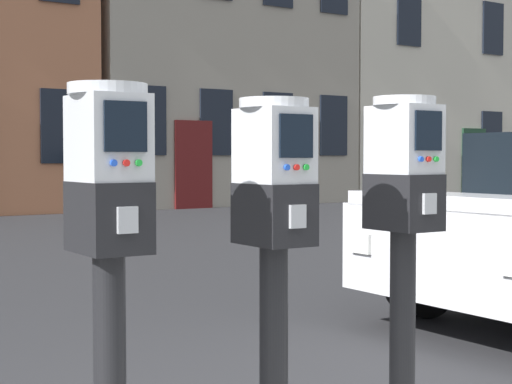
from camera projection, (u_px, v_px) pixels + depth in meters
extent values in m
cube|color=black|center=(109.00, 217.00, 2.21)|extent=(0.17, 0.24, 0.19)
cube|color=#A5A8AD|center=(128.00, 220.00, 2.11)|extent=(0.06, 0.01, 0.07)
cube|color=#B7BABF|center=(108.00, 138.00, 2.20)|extent=(0.17, 0.23, 0.24)
cube|color=black|center=(126.00, 126.00, 2.10)|extent=(0.12, 0.01, 0.13)
cylinder|color=blue|center=(114.00, 163.00, 2.09)|extent=(0.02, 0.01, 0.02)
cylinder|color=red|center=(126.00, 163.00, 2.11)|extent=(0.02, 0.01, 0.02)
cylinder|color=green|center=(139.00, 163.00, 2.12)|extent=(0.02, 0.01, 0.02)
cylinder|color=#B7BABF|center=(108.00, 89.00, 2.20)|extent=(0.22, 0.22, 0.03)
cylinder|color=black|center=(274.00, 375.00, 2.54)|extent=(0.09, 0.09, 0.82)
cube|color=black|center=(274.00, 214.00, 2.52)|extent=(0.17, 0.24, 0.19)
cube|color=#A5A8AD|center=(298.00, 216.00, 2.41)|extent=(0.06, 0.01, 0.07)
cube|color=#B7BABF|center=(274.00, 146.00, 2.51)|extent=(0.17, 0.23, 0.23)
cube|color=black|center=(296.00, 136.00, 2.41)|extent=(0.12, 0.01, 0.13)
cylinder|color=blue|center=(287.00, 167.00, 2.39)|extent=(0.02, 0.01, 0.02)
cylinder|color=red|center=(297.00, 167.00, 2.41)|extent=(0.02, 0.01, 0.02)
cylinder|color=green|center=(306.00, 167.00, 2.43)|extent=(0.02, 0.01, 0.02)
cylinder|color=#B7BABF|center=(274.00, 103.00, 2.50)|extent=(0.22, 0.22, 0.03)
cylinder|color=black|center=(402.00, 349.00, 2.85)|extent=(0.09, 0.09, 0.84)
cube|color=black|center=(403.00, 202.00, 2.82)|extent=(0.17, 0.24, 0.19)
cube|color=#A5A8AD|center=(430.00, 204.00, 2.72)|extent=(0.06, 0.01, 0.07)
cube|color=#B7BABF|center=(404.00, 140.00, 2.81)|extent=(0.17, 0.23, 0.24)
cube|color=black|center=(429.00, 131.00, 2.71)|extent=(0.12, 0.01, 0.13)
cylinder|color=blue|center=(421.00, 159.00, 2.70)|extent=(0.02, 0.01, 0.02)
cylinder|color=red|center=(429.00, 159.00, 2.72)|extent=(0.02, 0.01, 0.02)
cylinder|color=green|center=(436.00, 159.00, 2.74)|extent=(0.02, 0.01, 0.02)
cylinder|color=#B7BABF|center=(404.00, 101.00, 2.81)|extent=(0.22, 0.22, 0.03)
cube|color=silver|center=(456.00, 202.00, 5.28)|extent=(0.47, 1.69, 0.10)
cube|color=white|center=(361.00, 243.00, 5.75)|extent=(0.04, 0.20, 0.14)
cylinder|color=black|center=(422.00, 275.00, 6.27)|extent=(0.64, 0.23, 0.64)
cube|color=black|center=(61.00, 126.00, 17.50)|extent=(0.90, 0.06, 1.60)
cube|color=black|center=(148.00, 120.00, 18.65)|extent=(0.90, 0.06, 1.60)
cube|color=black|center=(217.00, 122.00, 19.66)|extent=(0.90, 0.06, 1.60)
cube|color=black|center=(278.00, 124.00, 20.68)|extent=(0.90, 0.06, 1.60)
cube|color=black|center=(334.00, 126.00, 21.69)|extent=(0.90, 0.06, 1.60)
cube|color=#591414|center=(194.00, 165.00, 19.35)|extent=(1.00, 0.07, 2.10)
cube|color=beige|center=(373.00, 43.00, 26.99)|extent=(7.13, 6.95, 10.05)
cube|color=black|center=(408.00, 136.00, 23.22)|extent=(0.90, 0.06, 1.60)
cube|color=black|center=(492.00, 137.00, 25.20)|extent=(0.90, 0.06, 1.60)
cube|color=black|center=(409.00, 18.00, 23.08)|extent=(0.90, 0.06, 1.60)
cube|color=black|center=(493.00, 29.00, 25.06)|extent=(0.90, 0.06, 1.60)
cube|color=#193823|center=(474.00, 163.00, 24.79)|extent=(1.00, 0.07, 2.10)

